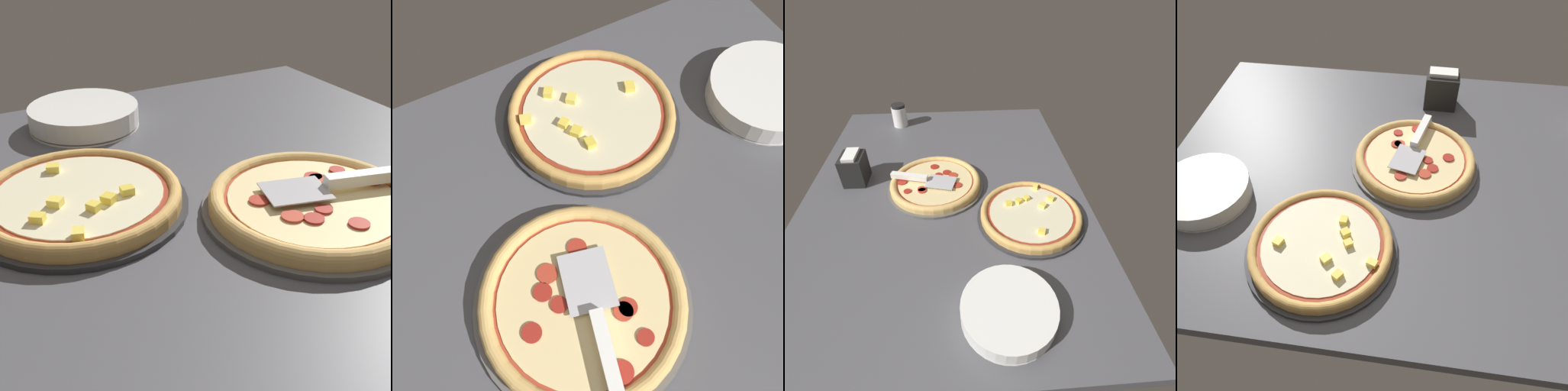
% 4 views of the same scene
% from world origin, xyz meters
% --- Properties ---
extents(ground_plane, '(1.40, 1.04, 0.04)m').
position_xyz_m(ground_plane, '(0.00, 0.00, -0.02)').
color(ground_plane, '#4C4C51').
extents(pizza_pan_front, '(0.36, 0.36, 0.01)m').
position_xyz_m(pizza_pan_front, '(-0.01, -0.03, 0.01)').
color(pizza_pan_front, '#565451').
rests_on(pizza_pan_front, ground_plane).
extents(pizza_front, '(0.34, 0.34, 0.03)m').
position_xyz_m(pizza_front, '(-0.01, -0.03, 0.02)').
color(pizza_front, '#DBAD60').
rests_on(pizza_front, pizza_pan_front).
extents(pizza_pan_back, '(0.36, 0.36, 0.01)m').
position_xyz_m(pizza_pan_back, '(0.18, 0.29, 0.01)').
color(pizza_pan_back, '#2D2D30').
rests_on(pizza_pan_back, ground_plane).
extents(pizza_back, '(0.34, 0.34, 0.03)m').
position_xyz_m(pizza_back, '(0.18, 0.29, 0.02)').
color(pizza_back, tan).
rests_on(pizza_back, pizza_pan_back).
extents(serving_spatula, '(0.11, 0.25, 0.02)m').
position_xyz_m(serving_spatula, '(-0.02, -0.10, 0.05)').
color(serving_spatula, '#B7B7BC').
rests_on(serving_spatula, pizza_front).
extents(plate_stack, '(0.24, 0.24, 0.05)m').
position_xyz_m(plate_stack, '(0.53, 0.17, 0.02)').
color(plate_stack, white).
rests_on(plate_stack, ground_plane).
extents(napkin_holder, '(0.11, 0.09, 0.13)m').
position_xyz_m(napkin_holder, '(-0.08, -0.34, 0.06)').
color(napkin_holder, black).
rests_on(napkin_holder, ground_plane).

